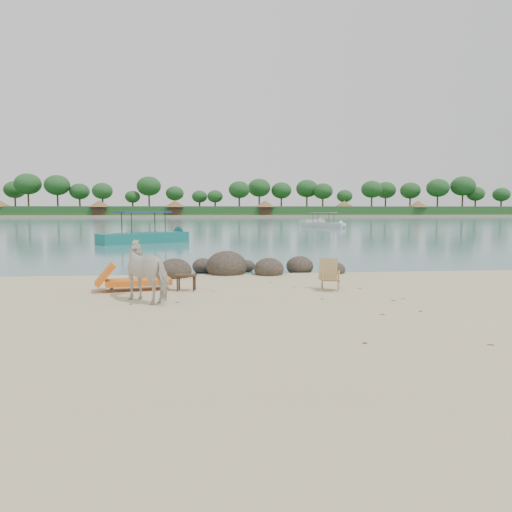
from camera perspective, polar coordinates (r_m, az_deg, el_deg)
The scene contains 12 objects.
water at distance 100.72m, azimuth -5.57°, elevation 4.06°, with size 400.00×400.00×0.00m, color #396772.
far_shore at distance 180.71m, azimuth -5.72°, elevation 4.61°, with size 420.00×90.00×1.40m, color tan.
far_scenery at distance 147.40m, azimuth -5.67°, elevation 5.67°, with size 420.00×18.00×9.50m.
boulders at distance 16.95m, azimuth -2.13°, elevation -1.43°, with size 6.28×2.82×1.04m.
cow at distance 12.06m, azimuth -12.05°, elevation -1.79°, with size 0.78×1.71×1.44m, color silver.
side_table at distance 13.45m, azimuth -7.97°, elevation -3.17°, with size 0.53×0.34×0.43m, color black, non-canonical shape.
lounge_chair at distance 13.81m, azimuth -13.29°, elevation -2.59°, with size 2.15×0.75×0.65m, color orange, non-canonical shape.
deck_chair at distance 13.46m, azimuth 8.50°, elevation -2.28°, with size 0.54×0.59×0.84m, color #A18050, non-canonical shape.
boat_near at distance 34.39m, azimuth -12.73°, elevation 4.39°, with size 7.04×1.58×3.42m, color #18746C, non-canonical shape.
boat_mid at distance 62.35m, azimuth 7.71°, elevation 4.68°, with size 6.29×1.41×3.06m, color #BAB9B6, non-canonical shape.
boat_far at distance 81.05m, azimuth 6.44°, elevation 4.00°, with size 6.21×1.40×0.72m, color silver, non-canonical shape.
dead_leaves at distance 11.91m, azimuth 5.06°, elevation -5.27°, with size 7.46×7.35×0.00m.
Camera 1 is at (-0.57, -10.70, 2.19)m, focal length 35.00 mm.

